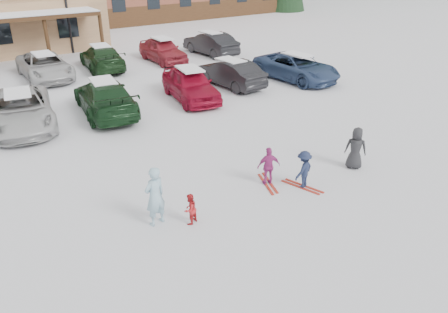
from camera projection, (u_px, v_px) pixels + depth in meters
ground at (234, 201)px, 13.18m from camera, size 160.00×160.00×0.00m
lamp_post at (66, 3)px, 29.86m from camera, size 0.50×0.25×6.02m
adult_skier at (155, 196)px, 11.73m from camera, size 0.71×0.54×1.73m
toddler_red at (190, 209)px, 11.92m from camera, size 0.54×0.49×0.91m
child_navy at (304, 170)px, 13.66m from camera, size 0.90×0.67×1.25m
skis_child_navy at (302, 187)px, 13.92m from camera, size 0.58×1.40×0.03m
child_magenta at (269, 166)px, 13.83m from camera, size 0.81×0.55×1.28m
skis_child_magenta at (268, 183)px, 14.10m from camera, size 0.67×1.38×0.03m
bystander_dark at (356, 148)px, 14.83m from camera, size 0.82×0.85×1.47m
parked_car_2 at (21, 110)px, 18.25m from camera, size 3.33×5.76×1.51m
parked_car_3 at (105, 97)px, 19.70m from camera, size 2.87×5.56×1.54m
parked_car_4 at (190, 84)px, 21.54m from camera, size 2.57×4.83×1.56m
parked_car_5 at (231, 73)px, 23.64m from camera, size 1.86×4.49×1.45m
parked_car_6 at (296, 67)px, 24.77m from camera, size 2.89×5.48×1.47m
parked_car_10 at (45, 66)px, 25.00m from camera, size 2.45×5.23×1.45m
parked_car_11 at (102, 58)px, 26.90m from camera, size 2.65×5.25×1.46m
parked_car_12 at (163, 50)px, 28.70m from camera, size 1.85×4.51×1.53m
parked_car_13 at (211, 44)px, 30.56m from camera, size 1.95×4.79×1.55m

